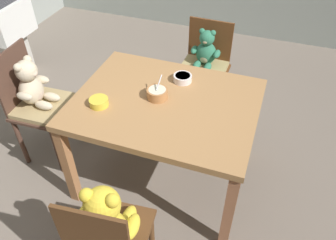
# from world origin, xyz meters

# --- Properties ---
(ground_plane) EXTENTS (5.20, 5.20, 0.04)m
(ground_plane) POSITION_xyz_m (0.00, 0.00, -0.02)
(ground_plane) COLOR #73675C
(dining_table) EXTENTS (1.18, 0.92, 0.73)m
(dining_table) POSITION_xyz_m (0.00, 0.00, 0.64)
(dining_table) COLOR #A37547
(dining_table) RESTS_ON ground_plane
(teddy_chair_near_left) EXTENTS (0.39, 0.43, 0.92)m
(teddy_chair_near_left) POSITION_xyz_m (-0.99, -0.06, 0.57)
(teddy_chair_near_left) COLOR #4B3126
(teddy_chair_near_left) RESTS_ON ground_plane
(teddy_chair_near_front) EXTENTS (0.40, 0.40, 0.90)m
(teddy_chair_near_front) POSITION_xyz_m (0.01, -0.86, 0.59)
(teddy_chair_near_front) COLOR #56351B
(teddy_chair_near_front) RESTS_ON ground_plane
(teddy_chair_far_center) EXTENTS (0.42, 0.38, 0.85)m
(teddy_chair_far_center) POSITION_xyz_m (0.05, 0.86, 0.54)
(teddy_chair_far_center) COLOR brown
(teddy_chair_far_center) RESTS_ON ground_plane
(porridge_bowl_white_far_center) EXTENTS (0.13, 0.13, 0.05)m
(porridge_bowl_white_far_center) POSITION_xyz_m (0.04, 0.25, 0.75)
(porridge_bowl_white_far_center) COLOR silver
(porridge_bowl_white_far_center) RESTS_ON dining_table
(porridge_bowl_terracotta_center) EXTENTS (0.14, 0.15, 0.13)m
(porridge_bowl_terracotta_center) POSITION_xyz_m (-0.06, 0.02, 0.76)
(porridge_bowl_terracotta_center) COLOR #B47745
(porridge_bowl_terracotta_center) RESTS_ON dining_table
(porridge_bowl_yellow_near_left) EXTENTS (0.12, 0.12, 0.05)m
(porridge_bowl_yellow_near_left) POSITION_xyz_m (-0.38, -0.18, 0.75)
(porridge_bowl_yellow_near_left) COLOR yellow
(porridge_bowl_yellow_near_left) RESTS_ON dining_table
(sink_basin) EXTENTS (0.47, 0.48, 0.78)m
(sink_basin) POSITION_xyz_m (-2.05, 0.83, 0.51)
(sink_basin) COLOR #B7B2A8
(sink_basin) RESTS_ON ground_plane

